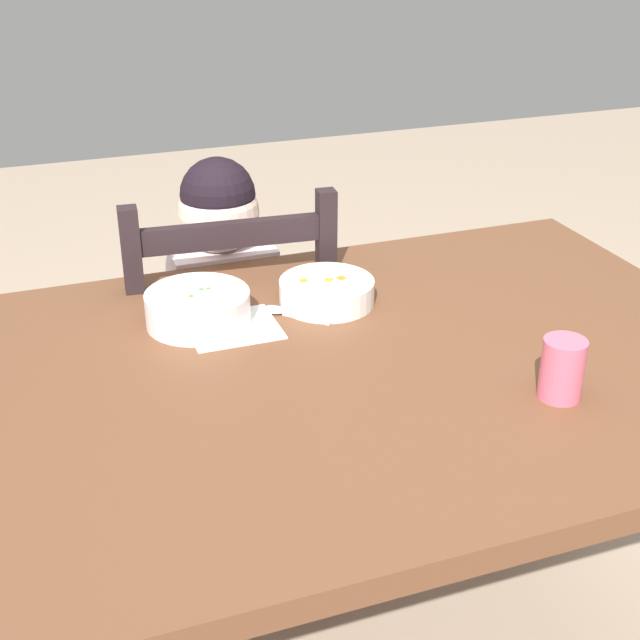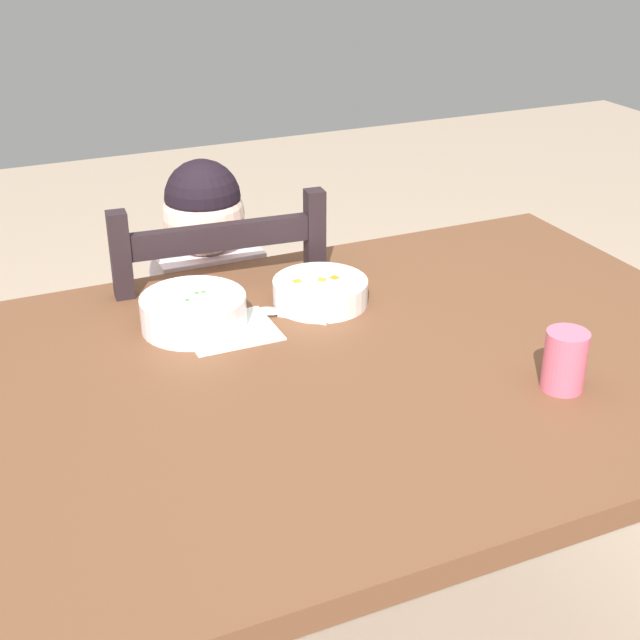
{
  "view_description": "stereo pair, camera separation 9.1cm",
  "coord_description": "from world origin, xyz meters",
  "px_view_note": "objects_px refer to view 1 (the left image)",
  "views": [
    {
      "loc": [
        -0.5,
        -1.17,
        1.46
      ],
      "look_at": [
        -0.05,
        0.07,
        0.8
      ],
      "focal_mm": 49.61,
      "sensor_mm": 36.0,
      "label": 1
    },
    {
      "loc": [
        -0.59,
        -1.13,
        1.46
      ],
      "look_at": [
        -0.05,
        0.07,
        0.8
      ],
      "focal_mm": 49.61,
      "sensor_mm": 36.0,
      "label": 2
    }
  ],
  "objects_px": {
    "bowl_of_peas": "(198,307)",
    "spoon": "(284,312)",
    "drinking_cup": "(562,369)",
    "dining_table": "(362,412)",
    "bowl_of_carrots": "(327,291)",
    "child_figure": "(227,308)",
    "dining_chair": "(228,380)"
  },
  "relations": [
    {
      "from": "dining_chair",
      "to": "child_figure",
      "type": "bearing_deg",
      "value": -57.27
    },
    {
      "from": "drinking_cup",
      "to": "dining_table",
      "type": "bearing_deg",
      "value": 138.5
    },
    {
      "from": "bowl_of_carrots",
      "to": "spoon",
      "type": "bearing_deg",
      "value": -168.9
    },
    {
      "from": "dining_table",
      "to": "drinking_cup",
      "type": "bearing_deg",
      "value": -41.5
    },
    {
      "from": "dining_table",
      "to": "drinking_cup",
      "type": "relative_size",
      "value": 13.93
    },
    {
      "from": "child_figure",
      "to": "drinking_cup",
      "type": "relative_size",
      "value": 9.91
    },
    {
      "from": "child_figure",
      "to": "bowl_of_peas",
      "type": "bearing_deg",
      "value": -112.49
    },
    {
      "from": "bowl_of_carrots",
      "to": "drinking_cup",
      "type": "bearing_deg",
      "value": -63.36
    },
    {
      "from": "dining_table",
      "to": "child_figure",
      "type": "xyz_separation_m",
      "value": [
        -0.1,
        0.52,
        -0.02
      ]
    },
    {
      "from": "bowl_of_carrots",
      "to": "spoon",
      "type": "relative_size",
      "value": 1.56
    },
    {
      "from": "dining_table",
      "to": "bowl_of_peas",
      "type": "distance_m",
      "value": 0.34
    },
    {
      "from": "dining_table",
      "to": "spoon",
      "type": "bearing_deg",
      "value": 108.9
    },
    {
      "from": "bowl_of_peas",
      "to": "drinking_cup",
      "type": "bearing_deg",
      "value": -43.25
    },
    {
      "from": "bowl_of_carrots",
      "to": "drinking_cup",
      "type": "relative_size",
      "value": 1.83
    },
    {
      "from": "bowl_of_peas",
      "to": "bowl_of_carrots",
      "type": "height_order",
      "value": "bowl_of_peas"
    },
    {
      "from": "dining_chair",
      "to": "bowl_of_peas",
      "type": "bearing_deg",
      "value": -111.36
    },
    {
      "from": "dining_chair",
      "to": "spoon",
      "type": "relative_size",
      "value": 8.14
    },
    {
      "from": "bowl_of_peas",
      "to": "bowl_of_carrots",
      "type": "distance_m",
      "value": 0.24
    },
    {
      "from": "bowl_of_carrots",
      "to": "drinking_cup",
      "type": "height_order",
      "value": "drinking_cup"
    },
    {
      "from": "child_figure",
      "to": "bowl_of_carrots",
      "type": "relative_size",
      "value": 5.42
    },
    {
      "from": "child_figure",
      "to": "bowl_of_carrots",
      "type": "xyz_separation_m",
      "value": [
        0.12,
        -0.29,
        0.15
      ]
    },
    {
      "from": "child_figure",
      "to": "drinking_cup",
      "type": "height_order",
      "value": "child_figure"
    },
    {
      "from": "bowl_of_peas",
      "to": "spoon",
      "type": "relative_size",
      "value": 1.63
    },
    {
      "from": "dining_chair",
      "to": "drinking_cup",
      "type": "height_order",
      "value": "dining_chair"
    },
    {
      "from": "bowl_of_peas",
      "to": "spoon",
      "type": "distance_m",
      "value": 0.16
    },
    {
      "from": "child_figure",
      "to": "bowl_of_peas",
      "type": "relative_size",
      "value": 5.17
    },
    {
      "from": "dining_table",
      "to": "child_figure",
      "type": "bearing_deg",
      "value": 101.19
    },
    {
      "from": "dining_table",
      "to": "spoon",
      "type": "distance_m",
      "value": 0.24
    },
    {
      "from": "dining_table",
      "to": "drinking_cup",
      "type": "xyz_separation_m",
      "value": [
        0.24,
        -0.21,
        0.15
      ]
    },
    {
      "from": "child_figure",
      "to": "bowl_of_peas",
      "type": "xyz_separation_m",
      "value": [
        -0.12,
        -0.29,
        0.15
      ]
    },
    {
      "from": "dining_chair",
      "to": "spoon",
      "type": "xyz_separation_m",
      "value": [
        0.04,
        -0.32,
        0.31
      ]
    },
    {
      "from": "child_figure",
      "to": "bowl_of_peas",
      "type": "distance_m",
      "value": 0.35
    }
  ]
}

